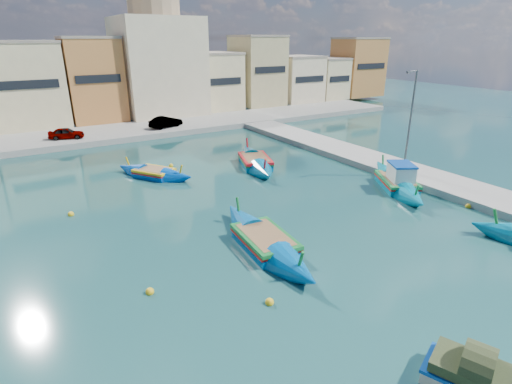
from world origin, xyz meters
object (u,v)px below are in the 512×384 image
object	(u,v)px
tender_near	(474,378)
luzzu_turquoise_cabin	(397,183)
luzzu_blue_south	(265,243)
luzzu_cyan_mid	(255,163)
church_block	(157,52)
quay_street_lamp	(410,121)
luzzu_green	(154,174)

from	to	relation	value
tender_near	luzzu_turquoise_cabin	bearing A→B (deg)	47.12
luzzu_turquoise_cabin	luzzu_blue_south	world-z (taller)	luzzu_turquoise_cabin
luzzu_turquoise_cabin	tender_near	size ratio (longest dim) A/B	2.85
luzzu_turquoise_cabin	luzzu_cyan_mid	world-z (taller)	luzzu_turquoise_cabin
luzzu_turquoise_cabin	tender_near	distance (m)	18.04
luzzu_cyan_mid	luzzu_blue_south	xyz separation A→B (m)	(-6.97, -12.28, -0.01)
church_block	luzzu_cyan_mid	bearing A→B (deg)	-92.06
church_block	luzzu_cyan_mid	world-z (taller)	church_block
luzzu_blue_south	church_block	bearing A→B (deg)	78.24
luzzu_blue_south	tender_near	size ratio (longest dim) A/B	2.99
quay_street_lamp	luzzu_green	size ratio (longest dim) A/B	1.16
church_block	tender_near	xyz separation A→B (m)	(-7.30, -48.74, -7.97)
church_block	tender_near	world-z (taller)	church_block
church_block	quay_street_lamp	xyz separation A→B (m)	(7.44, -34.00, -4.07)
quay_street_lamp	luzzu_blue_south	size ratio (longest dim) A/B	0.83
church_block	luzzu_green	xyz separation A→B (m)	(-9.11, -23.96, -8.17)
luzzu_cyan_mid	luzzu_green	distance (m)	8.36
church_block	quay_street_lamp	size ratio (longest dim) A/B	2.39
quay_street_lamp	luzzu_turquoise_cabin	bearing A→B (deg)	-148.29
church_block	luzzu_cyan_mid	distance (m)	26.92
luzzu_turquoise_cabin	quay_street_lamp	bearing A→B (deg)	31.71
luzzu_cyan_mid	luzzu_green	world-z (taller)	luzzu_cyan_mid
quay_street_lamp	church_block	bearing A→B (deg)	102.35
quay_street_lamp	luzzu_cyan_mid	bearing A→B (deg)	135.07
church_block	luzzu_turquoise_cabin	xyz separation A→B (m)	(4.98, -35.52, -8.04)
luzzu_turquoise_cabin	luzzu_green	world-z (taller)	luzzu_turquoise_cabin
luzzu_blue_south	luzzu_cyan_mid	bearing A→B (deg)	60.42
luzzu_green	tender_near	distance (m)	24.85
luzzu_turquoise_cabin	luzzu_cyan_mid	bearing A→B (deg)	120.86
luzzu_turquoise_cabin	luzzu_cyan_mid	distance (m)	11.50
luzzu_turquoise_cabin	tender_near	bearing A→B (deg)	-132.88
church_block	tender_near	bearing A→B (deg)	-98.52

